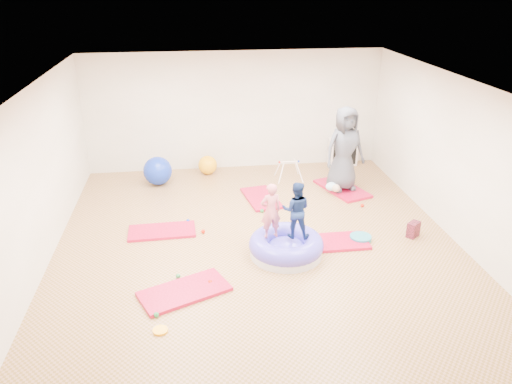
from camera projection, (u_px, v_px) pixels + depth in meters
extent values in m
cube|color=#AB7A5A|center=(258.00, 246.00, 8.73)|extent=(7.00, 8.00, 0.01)
cube|color=white|center=(259.00, 86.00, 7.62)|extent=(7.00, 8.00, 0.01)
cube|color=beige|center=(235.00, 111.00, 11.81)|extent=(7.00, 0.01, 2.80)
cube|color=beige|center=(320.00, 328.00, 4.54)|extent=(7.00, 0.01, 2.80)
cube|color=beige|center=(36.00, 182.00, 7.74)|extent=(0.01, 8.00, 2.80)
cube|color=beige|center=(459.00, 161.00, 8.61)|extent=(0.01, 8.00, 2.80)
cube|color=#D41A48|center=(185.00, 291.00, 7.43)|extent=(1.46, 1.12, 0.05)
cube|color=#D41A48|center=(162.00, 231.00, 9.18)|extent=(1.23, 0.64, 0.05)
cube|color=#D41A48|center=(261.00, 198.00, 10.55)|extent=(0.78, 1.28, 0.05)
cube|color=#D41A48|center=(332.00, 242.00, 8.80)|extent=(1.26, 0.63, 0.05)
cube|color=#D41A48|center=(342.00, 189.00, 11.01)|extent=(1.06, 1.48, 0.06)
cylinder|color=silver|center=(286.00, 251.00, 8.44)|extent=(1.22, 1.22, 0.14)
torus|color=#4B42CD|center=(286.00, 244.00, 8.39)|extent=(1.26, 1.26, 0.34)
ellipsoid|color=#4B42CD|center=(286.00, 248.00, 8.42)|extent=(0.67, 0.67, 0.30)
imported|color=#D06670|center=(271.00, 208.00, 8.17)|extent=(0.39, 0.30, 0.97)
imported|color=navy|center=(296.00, 207.00, 8.18)|extent=(0.55, 0.48, 0.98)
imported|color=#42454F|center=(345.00, 149.00, 10.60)|extent=(0.99, 0.75, 1.82)
ellipsoid|color=#B8E5FB|center=(334.00, 186.00, 10.79)|extent=(0.36, 0.23, 0.21)
sphere|color=#D0AF8D|center=(336.00, 188.00, 10.63)|extent=(0.17, 0.17, 0.17)
sphere|color=#2B853E|center=(156.00, 315.00, 6.90)|extent=(0.08, 0.08, 0.08)
sphere|color=#2B853E|center=(178.00, 276.00, 7.79)|extent=(0.08, 0.08, 0.08)
sphere|color=#122DB1|center=(282.00, 257.00, 8.31)|extent=(0.08, 0.08, 0.08)
sphere|color=#2B853E|center=(262.00, 211.00, 9.95)|extent=(0.08, 0.08, 0.08)
sphere|color=red|center=(362.00, 205.00, 10.18)|extent=(0.08, 0.08, 0.08)
sphere|color=red|center=(280.00, 233.00, 9.09)|extent=(0.08, 0.08, 0.08)
sphere|color=#122DB1|center=(188.00, 221.00, 9.54)|extent=(0.08, 0.08, 0.08)
sphere|color=#FFA300|center=(296.00, 206.00, 10.16)|extent=(0.08, 0.08, 0.08)
sphere|color=red|center=(210.00, 282.00, 7.62)|extent=(0.08, 0.08, 0.08)
sphere|color=red|center=(203.00, 231.00, 9.14)|extent=(0.08, 0.08, 0.08)
sphere|color=#122DB1|center=(158.00, 171.00, 11.20)|extent=(0.64, 0.64, 0.64)
sphere|color=#FFAD0E|center=(208.00, 165.00, 11.83)|extent=(0.45, 0.45, 0.45)
cylinder|color=white|center=(281.00, 173.00, 11.26)|extent=(0.17, 0.18, 0.46)
cylinder|color=white|center=(278.00, 167.00, 11.62)|extent=(0.17, 0.18, 0.46)
cylinder|color=white|center=(300.00, 173.00, 11.32)|extent=(0.17, 0.18, 0.46)
cylinder|color=white|center=(296.00, 167.00, 11.67)|extent=(0.17, 0.18, 0.46)
cylinder|color=white|center=(289.00, 162.00, 11.39)|extent=(0.44, 0.03, 0.03)
sphere|color=red|center=(279.00, 162.00, 11.36)|extent=(0.05, 0.05, 0.05)
sphere|color=#122DB1|center=(298.00, 161.00, 11.42)|extent=(0.05, 0.05, 0.05)
cube|color=white|center=(343.00, 151.00, 12.38)|extent=(0.67, 0.33, 0.67)
cube|color=black|center=(345.00, 154.00, 12.24)|extent=(0.58, 0.02, 0.58)
cube|color=white|center=(343.00, 152.00, 12.34)|extent=(0.02, 0.23, 0.59)
cube|color=white|center=(343.00, 152.00, 12.34)|extent=(0.59, 0.23, 0.02)
cylinder|color=teal|center=(360.00, 238.00, 8.91)|extent=(0.38, 0.38, 0.09)
cube|color=maroon|center=(413.00, 229.00, 9.00)|extent=(0.29, 0.27, 0.28)
cylinder|color=#FFA300|center=(160.00, 330.00, 6.63)|extent=(0.21, 0.21, 0.03)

